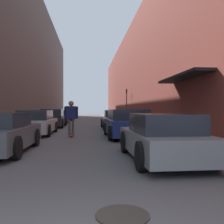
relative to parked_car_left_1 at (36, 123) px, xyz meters
The scene contains 16 objects.
ground 10.73m from the parked_car_left_1, 76.90° to the left, with size 126.78×126.78×0.00m, color #515154.
curb_strip_left 16.31m from the parked_car_left_1, 96.75° to the left, with size 1.80×57.63×0.12m.
curb_strip_right 17.56m from the parked_car_left_1, 67.30° to the left, with size 1.80×57.63×0.12m.
building_row_left 18.30m from the parked_car_left_1, 106.57° to the left, with size 4.90×57.63×15.35m.
building_row_right 19.48m from the parked_car_left_1, 59.14° to the left, with size 4.90×57.63×11.08m.
parked_car_left_1 is the anchor object (origin of this frame).
parked_car_left_2 5.64m from the parked_car_left_1, 89.02° to the left, with size 1.87×4.32×1.40m.
parked_car_left_3 11.13m from the parked_car_left_1, 90.13° to the left, with size 1.90×4.73×1.31m.
parked_car_left_4 16.56m from the parked_car_left_1, 90.21° to the left, with size 2.00×4.41×1.21m.
parked_car_left_5 21.82m from the parked_car_left_1, 89.84° to the left, with size 1.98×4.15×1.24m.
parked_car_right_0 8.83m from the parked_car_left_1, 57.14° to the right, with size 1.86×3.97×1.25m.
parked_car_right_1 5.08m from the parked_car_left_1, 21.63° to the right, with size 2.09×4.11×1.37m.
parked_car_right_2 6.03m from the parked_car_left_1, 37.05° to the left, with size 2.04×4.22×1.32m.
skateboarder 2.42m from the parked_car_left_1, 34.23° to the right, with size 0.69×0.78×1.80m.
manhole_cover 11.29m from the parked_car_left_1, 73.38° to the right, with size 0.70×0.70×0.02m.
traffic_light 15.85m from the parked_car_left_1, 62.87° to the left, with size 0.16×0.22×3.57m.
Camera 1 is at (0.35, -1.33, 1.37)m, focal length 40.00 mm.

